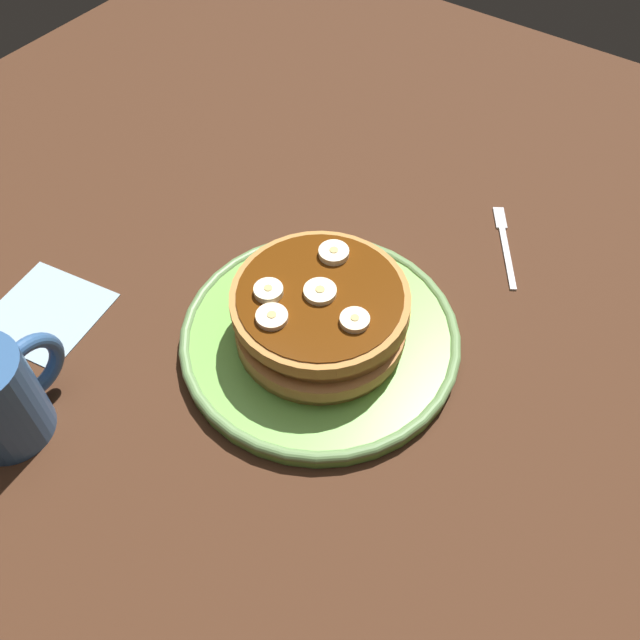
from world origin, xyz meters
TOP-DOWN VIEW (x-y plane):
  - ground_plane at (0.00, 0.00)cm, footprint 140.00×140.00cm
  - plate at (0.00, 0.00)cm, footprint 28.02×28.02cm
  - pancake_stack at (0.17, -0.00)cm, footprint 17.62×17.56cm
  - banana_slice_0 at (0.19, 0.39)cm, footprint 3.08×3.08cm
  - banana_slice_1 at (4.77, 1.75)cm, footprint 2.97×2.97cm
  - banana_slice_2 at (-4.93, 1.79)cm, footprint 2.93×2.93cm
  - banana_slice_3 at (-2.71, 3.90)cm, footprint 2.74×2.74cm
  - banana_slice_4 at (-0.98, -4.48)cm, footprint 2.72×2.72cm
  - napkin at (-13.44, 25.70)cm, footprint 12.63×12.63cm
  - fork at (23.96, -8.91)cm, footprint 11.41×7.94cm

SIDE VIEW (x-z plane):
  - ground_plane at x=0.00cm, z-range -3.00..0.00cm
  - napkin at x=-13.44cm, z-range 0.00..0.30cm
  - fork at x=23.96cm, z-range 0.00..0.50cm
  - plate at x=0.00cm, z-range 0.07..2.00cm
  - pancake_stack at x=0.17cm, z-range 1.62..7.74cm
  - banana_slice_2 at x=-4.93cm, z-range 7.54..8.32cm
  - banana_slice_0 at x=0.19cm, z-range 7.54..8.34cm
  - banana_slice_4 at x=-0.98cm, z-range 7.54..8.38cm
  - banana_slice_1 at x=4.77cm, z-range 7.54..8.46cm
  - banana_slice_3 at x=-2.71cm, z-range 7.54..8.47cm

